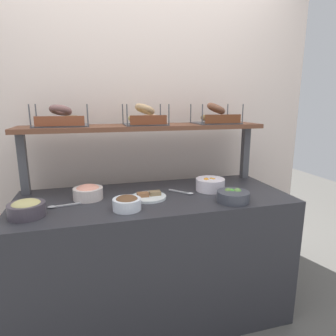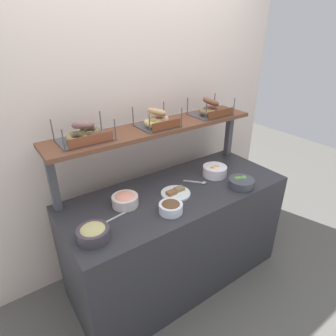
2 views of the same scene
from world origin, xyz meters
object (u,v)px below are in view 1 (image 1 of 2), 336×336
Objects in this scene: bowl_fruit_salad at (210,184)px; serving_spoon_near_plate at (59,206)px; bowl_lox_spread at (88,192)px; bowl_chocolate_spread at (127,203)px; bowl_veggie_mix at (233,196)px; bowl_hummus at (27,208)px; bagel_basket_poppy at (61,119)px; serving_plate_white at (149,196)px; bagel_basket_cinnamon_raisin at (216,117)px; bagel_basket_plain at (145,118)px; serving_spoon_by_edge at (185,192)px.

bowl_fruit_salad is 0.96m from serving_spoon_near_plate.
bowl_chocolate_spread is (0.21, -0.24, -0.01)m from bowl_lox_spread.
bowl_fruit_salad is 0.25m from bowl_veggie_mix.
bowl_lox_spread is at bearing 32.69° from serving_spoon_near_plate.
bagel_basket_poppy reaches higher than bowl_hummus.
serving_plate_white is at bearing -32.03° from bagel_basket_poppy.
bowl_veggie_mix is 1.06× the size of serving_spoon_near_plate.
bowl_fruit_salad is (0.79, -0.03, -0.00)m from bowl_lox_spread.
bagel_basket_cinnamon_raisin is at bearing -1.80° from bagel_basket_poppy.
serving_plate_white is (0.16, 0.16, -0.03)m from bowl_chocolate_spread.
bagel_basket_plain is at bearing 66.35° from bowl_chocolate_spread.
serving_spoon_near_plate is at bearing -151.43° from bagel_basket_plain.
bowl_veggie_mix is 1.19m from bagel_basket_poppy.
bowl_lox_spread is 0.80m from bowl_fruit_salad.
bowl_chocolate_spread is at bearing -4.46° from bowl_hummus.
serving_spoon_near_plate is at bearing 34.45° from bowl_hummus.
bowl_chocolate_spread is at bearing -113.65° from bagel_basket_plain.
bowl_fruit_salad is 0.90× the size of serving_plate_white.
bagel_basket_poppy is at bearing 126.15° from bowl_chocolate_spread.
bowl_fruit_salad is at bearing -119.31° from bagel_basket_cinnamon_raisin.
serving_plate_white is at bearing 157.62° from bowl_veggie_mix.
bowl_fruit_salad is at bearing 4.17° from serving_spoon_near_plate.
bagel_basket_plain is 0.52m from bagel_basket_cinnamon_raisin.
bowl_hummus is 1.33× the size of serving_spoon_by_edge.
bowl_chocolate_spread is 0.46× the size of bagel_basket_poppy.
bowl_hummus is 1.04× the size of bowl_lox_spread.
serving_plate_white is 0.25m from serving_spoon_by_edge.
bowl_fruit_salad is at bearing 8.79° from bowl_hummus.
bowl_veggie_mix is 0.57× the size of bagel_basket_poppy.
bowl_hummus is at bearing -169.89° from serving_plate_white.
bagel_basket_cinnamon_raisin is (1.09, 0.30, 0.47)m from serving_spoon_near_plate.
bowl_lox_spread is 0.61m from serving_spoon_by_edge.
bowl_hummus is 0.87× the size of serving_plate_white.
serving_spoon_near_plate is (-0.52, -0.02, -0.00)m from serving_plate_white.
bowl_veggie_mix is at bearing -27.57° from bagel_basket_poppy.
serving_spoon_by_edge is at bearing 9.22° from bowl_hummus.
bagel_basket_poppy is at bearing 178.20° from bagel_basket_cinnamon_raisin.
bagel_basket_poppy is 1.08× the size of bagel_basket_cinnamon_raisin.
bowl_hummus reaches higher than bowl_veggie_mix.
bowl_lox_spread is 0.63× the size of bagel_basket_plain.
bagel_basket_cinnamon_raisin reaches higher than serving_plate_white.
bowl_lox_spread is 1.14× the size of bowl_chocolate_spread.
serving_plate_white is at bearing -173.23° from serving_spoon_by_edge.
bowl_veggie_mix is at bearing -48.04° from bagel_basket_plain.
bowl_veggie_mix is at bearing -22.38° from serving_plate_white.
bagel_basket_plain is (0.04, 0.29, 0.47)m from serving_plate_white.
serving_spoon_by_edge is (0.77, 0.05, 0.00)m from serving_spoon_near_plate.
bowl_veggie_mix is (1.14, -0.07, -0.01)m from bowl_hummus.
serving_spoon_by_edge is (0.61, -0.06, -0.04)m from bowl_lox_spread.
bagel_basket_poppy reaches higher than bowl_veggie_mix.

